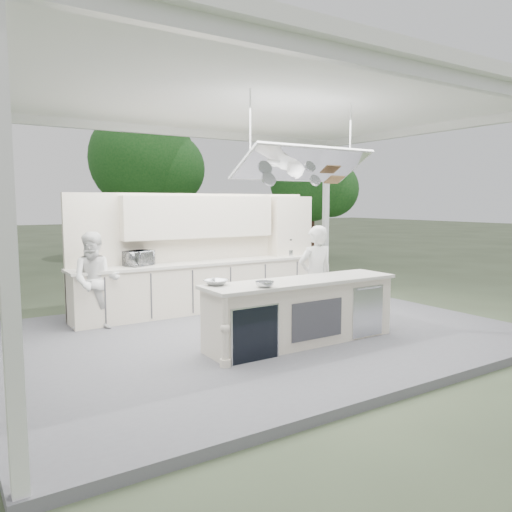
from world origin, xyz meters
TOP-DOWN VIEW (x-y plane):
  - ground at (0.00, 0.00)m, footprint 90.00×90.00m
  - stage_deck at (0.00, 0.00)m, footprint 8.00×6.00m
  - tent at (0.00, -0.01)m, footprint 8.20×6.20m
  - demo_island at (0.18, -0.91)m, footprint 3.10×0.79m
  - back_counter at (0.00, 1.90)m, footprint 5.08×0.72m
  - back_wall_unit at (0.44, 2.11)m, footprint 5.05×0.48m
  - tree_cluster at (-0.16, 9.77)m, footprint 19.55×9.40m
  - head_chef at (0.96, -0.29)m, footprint 0.67×0.50m
  - sous_chef at (-2.15, 1.55)m, footprint 0.93×0.83m
  - toaster_oven at (-1.27, 1.96)m, footprint 0.58×0.51m
  - bowl_large at (-1.10, -0.65)m, footprint 0.40×0.40m
  - bowl_small at (-0.63, -1.15)m, footprint 0.31×0.31m

SIDE VIEW (x-z plane):
  - ground at x=0.00m, z-range 0.00..0.00m
  - stage_deck at x=0.00m, z-range 0.00..0.12m
  - demo_island at x=0.18m, z-range 0.12..1.07m
  - back_counter at x=0.00m, z-range 0.12..1.07m
  - sous_chef at x=-2.15m, z-range 0.12..1.73m
  - head_chef at x=0.96m, z-range 0.12..1.82m
  - bowl_large at x=-1.10m, z-range 1.07..1.15m
  - bowl_small at x=-0.63m, z-range 1.07..1.15m
  - toaster_oven at x=-1.27m, z-range 1.07..1.34m
  - back_wall_unit at x=0.44m, z-range 0.45..2.70m
  - tree_cluster at x=-0.16m, z-range 0.36..6.21m
  - tent at x=0.00m, z-range 1.78..5.64m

